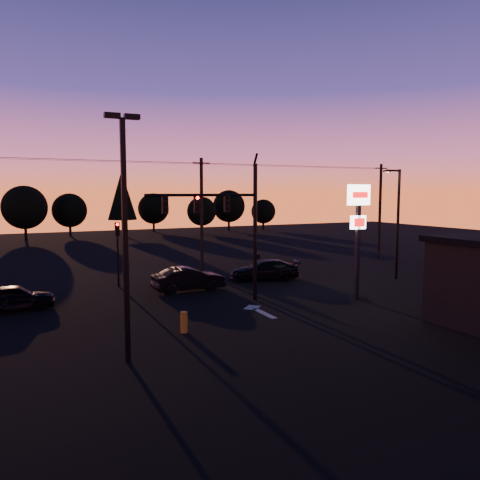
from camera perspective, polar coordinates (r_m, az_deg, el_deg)
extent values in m
plane|color=black|center=(23.84, 3.08, -9.62)|extent=(120.00, 120.00, 0.00)
cube|color=beige|center=(24.92, 2.98, -8.92)|extent=(0.35, 2.20, 0.01)
cube|color=beige|center=(26.12, 1.49, -8.22)|extent=(1.20, 1.20, 0.01)
cylinder|color=black|center=(27.32, 1.85, 0.90)|extent=(0.24, 0.24, 8.00)
cylinder|color=black|center=(27.28, 1.88, 9.72)|extent=(0.14, 0.52, 0.76)
cylinder|color=black|center=(25.88, -4.56, 5.49)|extent=(6.50, 0.16, 0.16)
cube|color=black|center=(26.44, -1.61, 4.43)|extent=(0.32, 0.22, 0.95)
sphere|color=black|center=(26.32, -1.49, 5.18)|extent=(0.18, 0.18, 0.18)
sphere|color=black|center=(26.32, -1.49, 4.53)|extent=(0.18, 0.18, 0.18)
sphere|color=black|center=(26.33, -1.49, 3.88)|extent=(0.18, 0.18, 0.18)
cube|color=black|center=(25.76, -5.28, 4.37)|extent=(0.32, 0.22, 0.95)
sphere|color=#FF0705|center=(25.63, -5.18, 5.14)|extent=(0.18, 0.18, 0.18)
sphere|color=black|center=(25.64, -5.18, 4.47)|extent=(0.18, 0.18, 0.18)
sphere|color=black|center=(25.65, -5.17, 3.80)|extent=(0.18, 0.18, 0.18)
cube|color=black|center=(25.19, -9.13, 4.29)|extent=(0.32, 0.22, 0.95)
sphere|color=black|center=(25.06, -9.06, 5.08)|extent=(0.18, 0.18, 0.18)
sphere|color=black|center=(25.07, -9.05, 4.39)|extent=(0.18, 0.18, 0.18)
sphere|color=black|center=(25.07, -9.03, 3.71)|extent=(0.18, 0.18, 0.18)
cube|color=black|center=(27.55, 2.18, -1.99)|extent=(0.22, 0.18, 0.28)
cylinder|color=black|center=(32.54, -14.65, -2.40)|extent=(0.14, 0.14, 3.60)
cube|color=black|center=(32.31, -14.74, 1.29)|extent=(0.30, 0.20, 0.90)
sphere|color=#FF0705|center=(32.17, -14.72, 1.85)|extent=(0.18, 0.18, 0.18)
sphere|color=black|center=(32.19, -14.71, 1.35)|extent=(0.18, 0.18, 0.18)
sphere|color=black|center=(32.21, -14.69, 0.85)|extent=(0.18, 0.18, 0.18)
cube|color=black|center=(17.61, -13.81, -0.35)|extent=(0.18, 0.18, 9.00)
cube|color=black|center=(17.65, -15.33, 14.44)|extent=(0.55, 0.30, 0.18)
cube|color=black|center=(17.79, -13.04, 14.43)|extent=(0.55, 0.30, 0.18)
cube|color=black|center=(28.36, 14.13, -0.72)|extent=(0.22, 0.22, 6.40)
cube|color=white|center=(28.19, 14.28, 5.35)|extent=(1.50, 0.25, 1.20)
cube|color=red|center=(28.08, 14.46, 5.35)|extent=(1.10, 0.02, 0.35)
cube|color=white|center=(28.24, 14.20, 2.11)|extent=(1.00, 0.22, 0.80)
cube|color=red|center=(28.14, 14.37, 2.09)|extent=(0.75, 0.02, 0.50)
cylinder|color=black|center=(35.93, 18.68, 1.77)|extent=(0.20, 0.20, 8.00)
cylinder|color=black|center=(35.47, 18.19, 8.05)|extent=(1.20, 0.14, 0.14)
cube|color=black|center=(35.06, 17.47, 8.02)|extent=(0.50, 0.22, 0.14)
plane|color=#FFB759|center=(35.06, 17.47, 7.89)|extent=(0.35, 0.35, 0.00)
cylinder|color=black|center=(36.60, -4.69, 2.91)|extent=(0.26, 0.26, 9.00)
cube|color=black|center=(36.63, -4.75, 9.33)|extent=(1.40, 0.10, 0.10)
cylinder|color=black|center=(46.20, 16.68, 3.29)|extent=(0.26, 0.26, 9.00)
cube|color=black|center=(46.21, 16.83, 8.37)|extent=(1.40, 0.10, 0.10)
cylinder|color=black|center=(33.86, -18.94, 9.25)|extent=(18.00, 0.02, 0.02)
cylinder|color=black|center=(34.46, -19.06, 9.26)|extent=(18.00, 0.02, 0.02)
cylinder|color=black|center=(35.05, -19.17, 9.11)|extent=(18.00, 0.02, 0.02)
cylinder|color=black|center=(40.21, 7.79, 8.91)|extent=(18.00, 0.02, 0.02)
cylinder|color=black|center=(40.71, 7.32, 8.95)|extent=(18.00, 0.02, 0.02)
cylinder|color=black|center=(41.22, 6.86, 8.85)|extent=(18.00, 0.02, 0.02)
cube|color=black|center=(26.54, 24.32, -5.43)|extent=(2.20, 0.05, 1.60)
cylinder|color=#B9771A|center=(21.64, -6.85, -9.93)|extent=(0.32, 0.32, 0.97)
cylinder|color=black|center=(68.37, -24.65, 0.70)|extent=(0.36, 0.36, 1.75)
sphere|color=black|center=(68.18, -24.78, 3.63)|extent=(5.77, 5.78, 5.78)
cylinder|color=black|center=(72.70, -19.98, 1.05)|extent=(0.36, 0.36, 1.50)
sphere|color=black|center=(72.53, -20.06, 3.42)|extent=(4.95, 4.95, 4.95)
cylinder|color=black|center=(70.75, -14.10, 1.46)|extent=(0.36, 0.36, 2.38)
cone|color=black|center=(70.56, -14.19, 5.31)|extent=(4.18, 4.18, 7.12)
cylinder|color=black|center=(77.01, -10.46, 1.56)|extent=(0.36, 0.36, 1.50)
sphere|color=black|center=(76.85, -10.51, 3.79)|extent=(4.95, 4.95, 4.95)
cylinder|color=black|center=(73.18, -4.69, 1.37)|extent=(0.36, 0.36, 1.38)
sphere|color=black|center=(73.02, -4.70, 3.52)|extent=(4.54, 4.54, 4.54)
cylinder|color=black|center=(78.23, -1.37, 1.76)|extent=(0.36, 0.36, 1.62)
sphere|color=black|center=(78.07, -1.37, 4.14)|extent=(5.36, 5.36, 5.36)
cylinder|color=black|center=(80.01, 2.85, 1.71)|extent=(0.36, 0.36, 1.25)
sphere|color=black|center=(79.87, 2.86, 3.50)|extent=(4.12, 4.12, 4.12)
imported|color=black|center=(28.11, -25.83, -6.34)|extent=(4.20, 1.80, 1.41)
imported|color=black|center=(30.48, -6.26, -4.75)|extent=(4.71, 1.75, 1.54)
imported|color=black|center=(34.17, 3.05, -3.66)|extent=(5.35, 3.45, 1.44)
imported|color=black|center=(27.78, 26.01, -6.64)|extent=(3.16, 4.94, 1.27)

